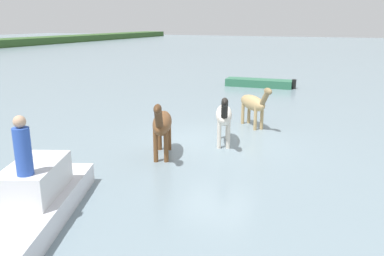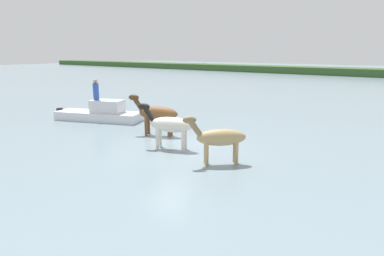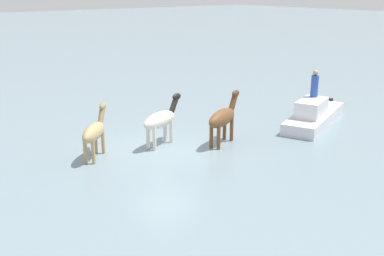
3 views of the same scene
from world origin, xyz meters
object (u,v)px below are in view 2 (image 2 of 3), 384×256
(horse_dark_mare, at_px, (169,125))
(boat_launch_far, at_px, (100,115))
(person_boatman_standing, at_px, (96,90))
(horse_dun_straggler, at_px, (219,138))
(horse_mid_herd, at_px, (156,113))

(horse_dark_mare, distance_m, boat_launch_far, 7.19)
(boat_launch_far, relative_size, person_boatman_standing, 4.34)
(horse_dun_straggler, bearing_deg, horse_dark_mare, -50.95)
(horse_dark_mare, relative_size, boat_launch_far, 0.45)
(horse_mid_herd, xyz_separation_m, boat_launch_far, (-4.95, 0.51, -0.73))
(horse_dark_mare, bearing_deg, person_boatman_standing, -33.30)
(horse_dark_mare, distance_m, horse_dun_straggler, 2.63)
(horse_dark_mare, distance_m, person_boatman_standing, 7.22)
(horse_mid_herd, bearing_deg, boat_launch_far, -27.99)
(horse_dun_straggler, xyz_separation_m, boat_launch_far, (-9.52, 2.18, -0.64))
(horse_dark_mare, height_order, horse_dun_straggler, horse_dark_mare)
(horse_dun_straggler, relative_size, person_boatman_standing, 1.56)
(horse_dark_mare, relative_size, person_boatman_standing, 1.96)
(horse_dun_straggler, distance_m, person_boatman_standing, 9.83)
(horse_mid_herd, relative_size, horse_dun_straggler, 1.29)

